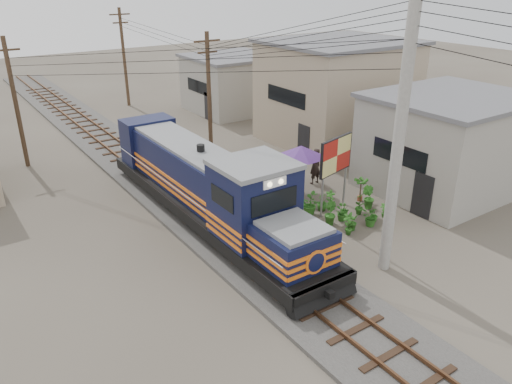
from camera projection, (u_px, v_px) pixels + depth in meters
ground at (301, 292)px, 16.90m from camera, size 120.00×120.00×0.00m
ballast at (172, 192)px, 24.42m from camera, size 3.60×70.00×0.16m
track at (172, 188)px, 24.34m from camera, size 1.15×70.00×0.12m
locomotive at (209, 188)px, 20.93m from camera, size 2.74×14.91×3.70m
utility_pole_main at (399, 137)px, 16.31m from camera, size 0.40×0.40×10.00m
wooden_pole_mid at (209, 92)px, 28.30m from camera, size 1.60×0.24×7.00m
wooden_pole_far at (124, 56)px, 38.92m from camera, size 1.60×0.24×7.50m
wooden_pole_left at (15, 101)px, 26.42m from camera, size 1.60×0.24×7.00m
power_lines at (172, 36)px, 20.18m from camera, size 9.65×19.00×3.30m
shophouse_front at (448, 143)px, 24.15m from camera, size 7.35×6.30×4.70m
shophouse_mid at (337, 91)px, 31.15m from camera, size 8.40×7.35×6.20m
shophouse_back at (232, 83)px, 38.33m from camera, size 6.30×6.30×4.20m
billboard at (336, 157)px, 21.72m from camera, size 2.19×0.66×3.45m
market_umbrella at (301, 152)px, 23.64m from camera, size 2.79×2.79×2.43m
vendor at (315, 166)px, 25.23m from camera, size 0.71×0.49×1.88m
plant_nursery at (342, 208)px, 21.83m from camera, size 3.45×3.28×1.11m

